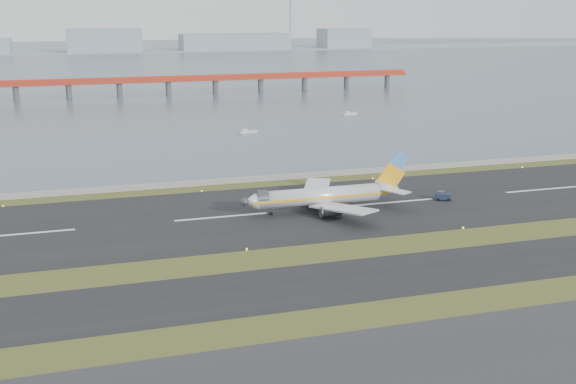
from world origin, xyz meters
TOP-DOWN VIEW (x-y plane):
  - ground at (0.00, 0.00)m, footprint 1000.00×1000.00m
  - taxiway_strip at (0.00, -12.00)m, footprint 1000.00×18.00m
  - runway_strip at (0.00, 30.00)m, footprint 1000.00×45.00m
  - seawall at (0.00, 60.00)m, footprint 1000.00×2.50m
  - bay_water at (0.00, 460.00)m, footprint 1400.00×800.00m
  - red_pier at (20.00, 250.00)m, footprint 260.00×5.00m
  - far_shoreline at (13.62, 620.00)m, footprint 1400.00×80.00m
  - airliner at (23.04, 28.17)m, footprint 38.52×32.89m
  - pushback_tug at (51.90, 28.43)m, footprint 3.87×3.07m
  - workboat_near at (30.93, 130.38)m, footprint 6.75×3.07m
  - workboat_far at (81.66, 160.39)m, footprint 6.86×3.40m

SIDE VIEW (x-z plane):
  - ground at x=0.00m, z-range 0.00..0.00m
  - bay_water at x=0.00m, z-range -0.65..0.65m
  - taxiway_strip at x=0.00m, z-range 0.00..0.10m
  - runway_strip at x=0.00m, z-range 0.00..0.10m
  - workboat_near at x=30.93m, z-range -0.29..1.29m
  - seawall at x=0.00m, z-range 0.00..1.00m
  - workboat_far at x=81.66m, z-range -0.29..1.30m
  - pushback_tug at x=51.90m, z-range -0.03..2.14m
  - airliner at x=23.04m, z-range -2.94..9.86m
  - far_shoreline at x=13.62m, z-range -24.18..36.32m
  - red_pier at x=20.00m, z-range 2.18..12.38m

